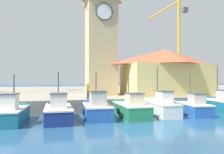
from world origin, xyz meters
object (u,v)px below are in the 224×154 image
object	(u,v)px
fishing_boat_mid_right	(161,106)
port_crane_far	(178,53)
fishing_boat_left_inner	(58,111)
fishing_boat_center	(131,108)
fishing_boat_right_outer	(221,105)
fishing_boat_right_inner	(193,107)
clock_tower	(101,34)
warehouse_right	(165,72)
fishing_boat_left_outer	(12,113)
dock_worker_near_tower	(88,91)
fishing_boat_mid_left	(97,109)

from	to	relation	value
fishing_boat_mid_right	port_crane_far	size ratio (longest dim) A/B	0.27
fishing_boat_left_inner	fishing_boat_mid_right	bearing A→B (deg)	3.71
fishing_boat_center	fishing_boat_right_outer	size ratio (longest dim) A/B	1.09
fishing_boat_right_inner	clock_tower	bearing A→B (deg)	125.35
fishing_boat_right_inner	warehouse_right	distance (m)	8.68
fishing_boat_center	warehouse_right	world-z (taller)	warehouse_right
fishing_boat_left_outer	fishing_boat_right_outer	size ratio (longest dim) A/B	1.05
fishing_boat_left_outer	fishing_boat_right_inner	bearing A→B (deg)	0.51
clock_tower	warehouse_right	world-z (taller)	clock_tower
fishing_boat_right_inner	dock_worker_near_tower	size ratio (longest dim) A/B	2.88
fishing_boat_center	fishing_boat_mid_right	world-z (taller)	fishing_boat_mid_right
fishing_boat_left_inner	fishing_boat_mid_left	distance (m)	3.11
fishing_boat_left_outer	fishing_boat_mid_left	xyz separation A→B (m)	(6.46, 0.30, 0.03)
fishing_boat_mid_left	fishing_boat_mid_right	distance (m)	5.99
warehouse_right	dock_worker_near_tower	world-z (taller)	warehouse_right
warehouse_right	fishing_boat_right_inner	bearing A→B (deg)	-100.01
fishing_boat_center	dock_worker_near_tower	size ratio (longest dim) A/B	3.10
fishing_boat_right_outer	warehouse_right	distance (m)	8.57
fishing_boat_mid_left	fishing_boat_center	xyz separation A→B (m)	(3.00, 0.03, -0.04)
fishing_boat_center	fishing_boat_left_inner	bearing A→B (deg)	-178.09
dock_worker_near_tower	fishing_boat_right_inner	bearing A→B (deg)	-23.45
warehouse_right	clock_tower	bearing A→B (deg)	168.32
fishing_boat_left_inner	fishing_boat_mid_left	size ratio (longest dim) A/B	1.18
fishing_boat_mid_right	warehouse_right	bearing A→B (deg)	58.99
fishing_boat_mid_right	warehouse_right	world-z (taller)	warehouse_right
fishing_boat_center	port_crane_far	xyz separation A→B (m)	(19.02, 23.94, 8.21)
fishing_boat_left_inner	fishing_boat_mid_right	distance (m)	9.09
fishing_boat_center	warehouse_right	distance (m)	11.12
fishing_boat_left_outer	fishing_boat_right_inner	world-z (taller)	fishing_boat_right_inner
dock_worker_near_tower	fishing_boat_mid_right	bearing A→B (deg)	-28.72
port_crane_far	warehouse_right	bearing A→B (deg)	-125.62
fishing_boat_left_outer	warehouse_right	bearing A→B (deg)	25.33
fishing_boat_center	clock_tower	size ratio (longest dim) A/B	0.31
clock_tower	port_crane_far	bearing A→B (deg)	36.51
warehouse_right	fishing_boat_mid_left	bearing A→B (deg)	-143.45
port_crane_far	clock_tower	bearing A→B (deg)	-143.49
fishing_boat_mid_left	port_crane_far	world-z (taller)	port_crane_far
fishing_boat_left_inner	fishing_boat_left_outer	bearing A→B (deg)	-177.82
port_crane_far	fishing_boat_left_inner	bearing A→B (deg)	-136.13
fishing_boat_right_outer	dock_worker_near_tower	bearing A→B (deg)	163.05
fishing_boat_left_outer	fishing_boat_center	distance (m)	9.47
fishing_boat_left_outer	fishing_boat_mid_right	xyz separation A→B (m)	(12.43, 0.72, 0.02)
fishing_boat_mid_left	clock_tower	bearing A→B (deg)	76.65
fishing_boat_left_inner	fishing_boat_right_inner	world-z (taller)	fishing_boat_right_inner
fishing_boat_left_inner	fishing_boat_mid_right	world-z (taller)	fishing_boat_mid_right
fishing_boat_left_outer	clock_tower	size ratio (longest dim) A/B	0.29
fishing_boat_mid_left	fishing_boat_mid_right	world-z (taller)	fishing_boat_mid_right
fishing_boat_left_inner	port_crane_far	xyz separation A→B (m)	(25.11, 24.15, 8.21)
warehouse_right	port_crane_far	bearing A→B (deg)	54.38
fishing_boat_mid_left	warehouse_right	xyz separation A→B (m)	(10.31, 7.64, 3.47)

